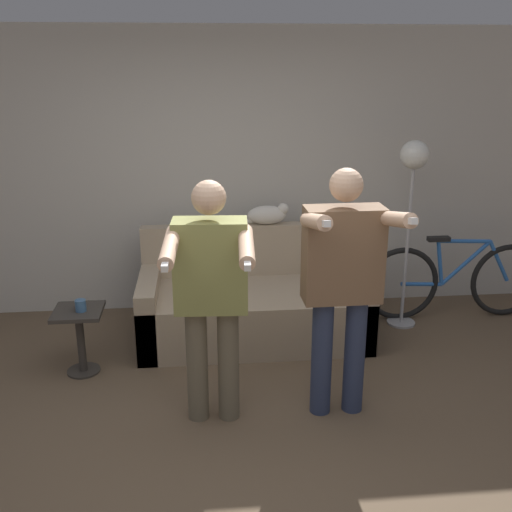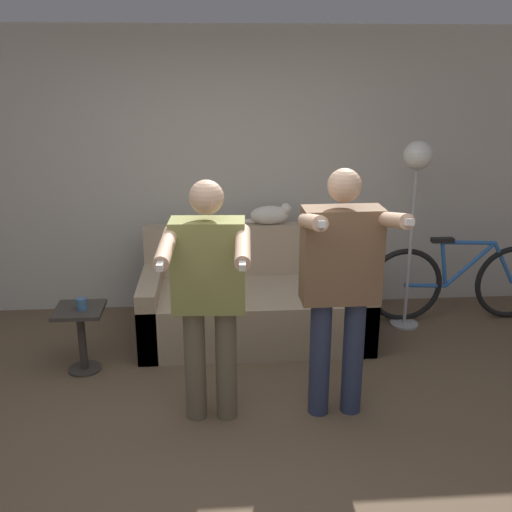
% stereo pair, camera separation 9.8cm
% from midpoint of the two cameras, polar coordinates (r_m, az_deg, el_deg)
% --- Properties ---
extents(ground_plane, '(16.00, 16.00, 0.00)m').
position_cam_midpoint_polar(ground_plane, '(3.81, -2.91, -18.97)').
color(ground_plane, brown).
extents(wall_back, '(10.00, 0.05, 2.60)m').
position_cam_midpoint_polar(wall_back, '(5.60, -4.38, 7.83)').
color(wall_back, beige).
rests_on(wall_back, ground_plane).
extents(couch, '(1.92, 0.94, 0.91)m').
position_cam_midpoint_polar(couch, '(5.19, -0.83, -4.67)').
color(couch, tan).
rests_on(couch, ground_plane).
extents(person_left, '(0.56, 0.70, 1.62)m').
position_cam_midpoint_polar(person_left, '(3.77, -5.06, -3.07)').
color(person_left, '#6B604C').
rests_on(person_left, ground_plane).
extents(person_right, '(0.57, 0.67, 1.68)m').
position_cam_midpoint_polar(person_right, '(3.85, 7.53, -1.94)').
color(person_right, '#2D3856').
rests_on(person_right, ground_plane).
extents(cat, '(0.47, 0.15, 0.19)m').
position_cam_midpoint_polar(cat, '(5.31, 0.60, 3.97)').
color(cat, silver).
rests_on(cat, couch).
extents(floor_lamp, '(0.25, 0.25, 1.67)m').
position_cam_midpoint_polar(floor_lamp, '(5.27, 14.20, 7.42)').
color(floor_lamp, '#B2B2B7').
rests_on(floor_lamp, ground_plane).
extents(side_table, '(0.36, 0.36, 0.52)m').
position_cam_midpoint_polar(side_table, '(4.77, -17.02, -6.69)').
color(side_table, '#38332D').
rests_on(side_table, ground_plane).
extents(cup, '(0.08, 0.08, 0.09)m').
position_cam_midpoint_polar(cup, '(4.66, -16.94, -4.54)').
color(cup, '#3D6693').
rests_on(cup, side_table).
extents(bicycle, '(1.71, 0.07, 0.79)m').
position_cam_midpoint_polar(bicycle, '(5.80, 17.93, -2.23)').
color(bicycle, black).
rests_on(bicycle, ground_plane).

